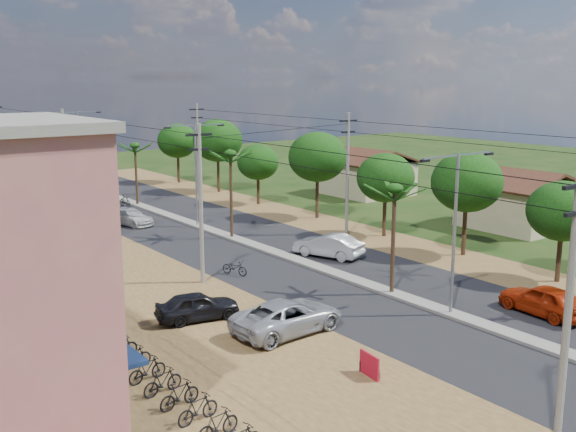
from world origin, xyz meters
The scene contains 34 objects.
ground centered at (0.00, 0.00, 0.00)m, with size 160.00×160.00×0.00m, color black.
road centered at (0.00, 15.00, 0.02)m, with size 12.00×110.00×0.04m, color black.
median centered at (0.00, 18.00, 0.09)m, with size 1.00×90.00×0.18m, color #605E56.
dirt_lot_west centered at (-15.00, 8.00, 0.02)m, with size 18.00×46.00×0.04m, color #543A1D.
dirt_shoulder_east centered at (8.50, 15.00, 0.01)m, with size 5.00×90.00×0.03m, color #543A1D.
house_east_near centered at (20.00, 10.00, 2.39)m, with size 7.60×7.50×4.60m.
house_east_far centered at (21.00, 28.00, 2.39)m, with size 7.60×7.50×4.60m.
tree_east_b centered at (9.30, 0.00, 4.11)m, with size 4.00×4.00×5.83m.
tree_east_c centered at (9.70, 7.00, 4.86)m, with size 4.60×4.60×6.83m.
tree_east_d centered at (9.40, 14.00, 4.34)m, with size 4.20×4.20×6.13m.
tree_east_e centered at (9.60, 22.00, 5.09)m, with size 4.80×4.80×7.14m.
tree_east_f centered at (9.20, 30.00, 3.89)m, with size 3.80×3.80×5.52m.
tree_east_g centered at (9.80, 38.00, 5.24)m, with size 5.00×5.00×7.38m.
tree_east_h centered at (9.50, 46.00, 4.64)m, with size 4.40×4.40×6.52m.
palm_median_near centered at (0.00, 4.00, 5.54)m, with size 2.00×2.00×6.15m.
palm_median_mid centered at (0.00, 20.00, 5.90)m, with size 2.00×2.00×6.55m.
palm_median_far centered at (0.00, 36.00, 5.26)m, with size 2.00×2.00×5.85m.
streetlight_near centered at (0.00, 0.00, 4.79)m, with size 5.10×0.18×8.00m.
streetlight_mid centered at (0.00, 25.00, 4.79)m, with size 5.10×0.18×8.00m.
streetlight_far centered at (0.00, 50.00, 4.79)m, with size 5.10×0.18×8.00m.
utility_pole_w_a centered at (-7.00, -10.00, 4.76)m, with size 1.60×0.24×9.00m.
utility_pole_w_b centered at (-7.00, 12.00, 4.76)m, with size 1.60×0.24×9.00m.
utility_pole_w_c centered at (-7.00, 34.00, 4.76)m, with size 1.60×0.24×9.00m.
utility_pole_e_b centered at (7.50, 16.00, 4.76)m, with size 1.60×0.24×9.00m.
utility_pole_e_c centered at (7.50, 38.00, 4.76)m, with size 1.60×0.24×9.00m.
car_red_near centered at (3.66, -2.70, 0.77)m, with size 1.81×4.50×1.53m, color #972108.
car_silver_mid centered at (2.27, 11.93, 0.75)m, with size 1.60×4.58×1.51m, color #9A9DA2.
car_white_far centered at (-3.96, 28.77, 0.64)m, with size 1.78×4.38×1.27m, color #BBBBB6.
car_parked_silver centered at (-7.74, 2.98, 0.76)m, with size 2.51×5.45×1.51m, color #9A9DA2.
car_parked_dark centered at (-10.21, 6.89, 0.68)m, with size 1.61×4.00×1.36m, color black.
moto_rider_west_a centered at (-4.78, 12.11, 0.45)m, with size 0.60×1.73×0.91m, color black.
moto_rider_west_b centered at (-1.20, 35.94, 0.54)m, with size 0.51×1.81×1.09m, color black.
roadside_sign centered at (-8.00, -2.64, 0.48)m, with size 0.23×1.17×0.98m.
parked_scooter_row centered at (-15.07, 0.23, 0.50)m, with size 1.71×12.38×1.00m.
Camera 1 is at (-25.20, -20.24, 11.46)m, focal length 42.00 mm.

